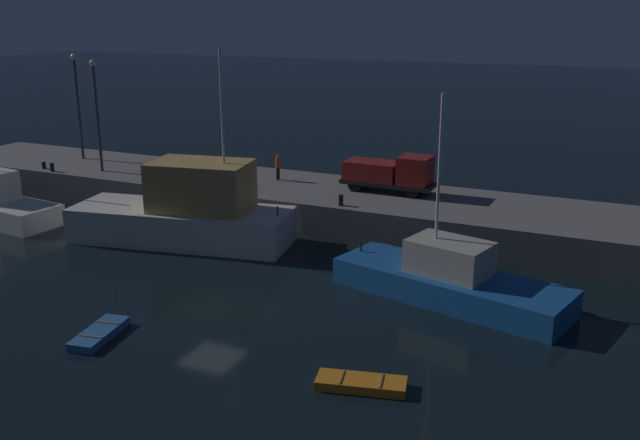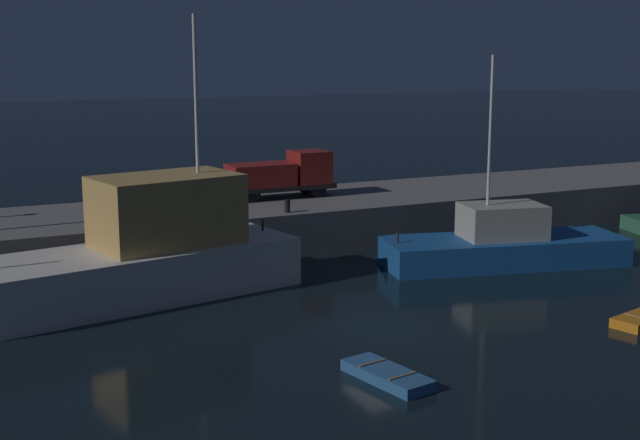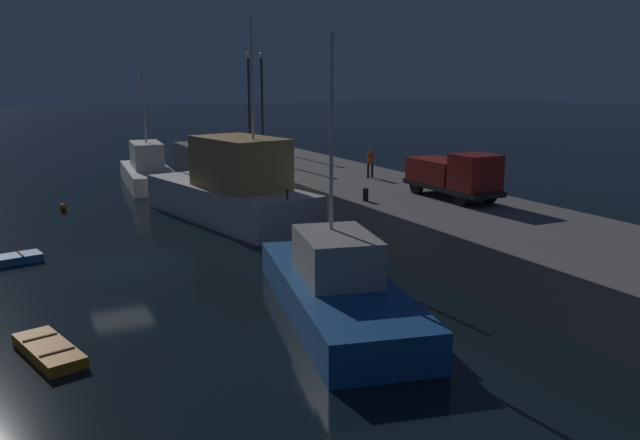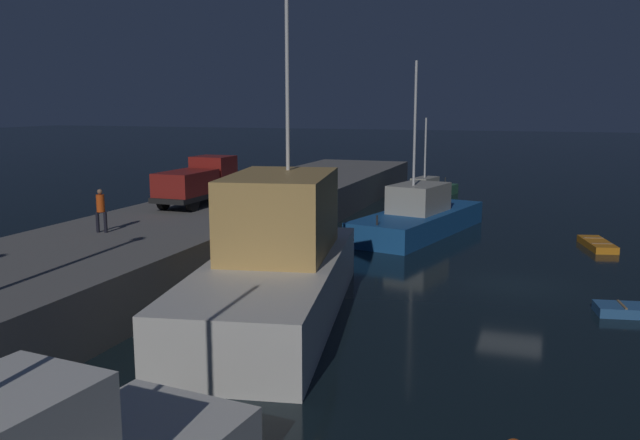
{
  "view_description": "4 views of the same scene",
  "coord_description": "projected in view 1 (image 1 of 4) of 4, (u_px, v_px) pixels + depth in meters",
  "views": [
    {
      "loc": [
        17.01,
        -24.67,
        12.98
      ],
      "look_at": [
        0.94,
        9.76,
        1.68
      ],
      "focal_mm": 39.57,
      "sensor_mm": 36.0,
      "label": 1
    },
    {
      "loc": [
        -14.85,
        -25.32,
        9.55
      ],
      "look_at": [
        2.16,
        9.77,
        2.0
      ],
      "focal_mm": 48.26,
      "sensor_mm": 36.0,
      "label": 2
    },
    {
      "loc": [
        28.66,
        -4.82,
        8.12
      ],
      "look_at": [
        2.7,
        8.52,
        1.71
      ],
      "focal_mm": 36.94,
      "sensor_mm": 36.0,
      "label": 3
    },
    {
      "loc": [
        -26.96,
        -1.13,
        7.24
      ],
      "look_at": [
        2.22,
        9.04,
        1.8
      ],
      "focal_mm": 37.09,
      "sensor_mm": 36.0,
      "label": 4
    }
  ],
  "objects": [
    {
      "name": "bollard_east",
      "position": [
        341.0,
        200.0,
        40.97
      ],
      "size": [
        0.28,
        0.28,
        0.63
      ],
      "primitive_type": "cylinder",
      "color": "black",
      "rests_on": "pier_quay"
    },
    {
      "name": "bollard_west",
      "position": [
        52.0,
        167.0,
        49.67
      ],
      "size": [
        0.28,
        0.28,
        0.59
      ],
      "primitive_type": "cylinder",
      "color": "black",
      "rests_on": "pier_quay"
    },
    {
      "name": "lamp_post_east",
      "position": [
        97.0,
        107.0,
        48.66
      ],
      "size": [
        0.44,
        0.44,
        7.71
      ],
      "color": "#38383D",
      "rests_on": "pier_quay"
    },
    {
      "name": "ground_plane",
      "position": [
        211.0,
        308.0,
        32.02
      ],
      "size": [
        320.0,
        320.0,
        0.0
      ],
      "primitive_type": "plane",
      "color": "black"
    },
    {
      "name": "bollard_central",
      "position": [
        44.0,
        165.0,
        50.58
      ],
      "size": [
        0.28,
        0.28,
        0.48
      ],
      "primitive_type": "cylinder",
      "color": "black",
      "rests_on": "pier_quay"
    },
    {
      "name": "dinghy_orange_near",
      "position": [
        99.0,
        333.0,
        29.13
      ],
      "size": [
        1.69,
        3.22,
        0.38
      ],
      "color": "#2D6099",
      "rests_on": "ground"
    },
    {
      "name": "lamp_post_west",
      "position": [
        78.0,
        98.0,
        52.83
      ],
      "size": [
        0.44,
        0.44,
        7.86
      ],
      "color": "#38383D",
      "rests_on": "pier_quay"
    },
    {
      "name": "fishing_boat_blue",
      "position": [
        450.0,
        280.0,
        32.82
      ],
      "size": [
        11.63,
        5.99,
        9.52
      ],
      "color": "#195193",
      "rests_on": "ground"
    },
    {
      "name": "utility_truck",
      "position": [
        390.0,
        173.0,
        43.72
      ],
      "size": [
        5.86,
        2.02,
        2.4
      ],
      "color": "black",
      "rests_on": "pier_quay"
    },
    {
      "name": "rowboat_white_mid",
      "position": [
        361.0,
        383.0,
        25.22
      ],
      "size": [
        3.4,
        1.87,
        0.39
      ],
      "color": "orange",
      "rests_on": "ground"
    },
    {
      "name": "pier_quay",
      "position": [
        341.0,
        206.0,
        44.76
      ],
      "size": [
        64.17,
        7.96,
        2.09
      ],
      "color": "slate",
      "rests_on": "ground"
    },
    {
      "name": "fishing_trawler_red",
      "position": [
        188.0,
        212.0,
        40.78
      ],
      "size": [
        13.36,
        6.58,
        11.12
      ],
      "color": "silver",
      "rests_on": "ground"
    },
    {
      "name": "dockworker",
      "position": [
        278.0,
        165.0,
        46.98
      ],
      "size": [
        0.39,
        0.47,
        1.78
      ],
      "color": "black",
      "rests_on": "pier_quay"
    }
  ]
}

